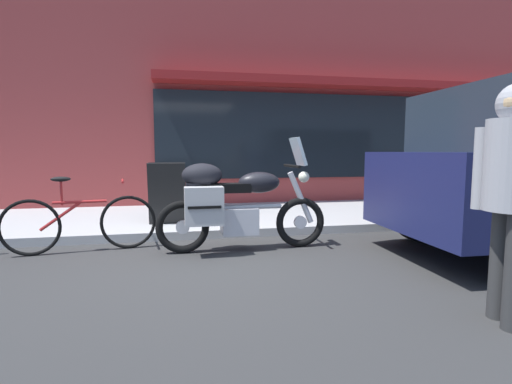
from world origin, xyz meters
TOP-DOWN VIEW (x-y plane):
  - ground_plane at (0.00, 0.00)m, footprint 80.00×80.00m
  - storefront_building at (6.73, 3.97)m, footprint 21.46×0.90m
  - touring_motorcycle at (0.32, 0.32)m, footprint 2.12×0.69m
  - parked_bicycle at (-1.50, 0.64)m, footprint 1.75×0.48m
  - sandwich_board_sign at (-0.50, 1.70)m, footprint 0.55×0.41m

SIDE VIEW (x-z plane):
  - ground_plane at x=0.00m, z-range 0.00..0.00m
  - parked_bicycle at x=-1.50m, z-range -0.09..0.83m
  - sandwich_board_sign at x=-0.50m, z-range 0.12..1.05m
  - touring_motorcycle at x=0.32m, z-range -0.09..1.30m
  - storefront_building at x=6.73m, z-range -0.07..6.33m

